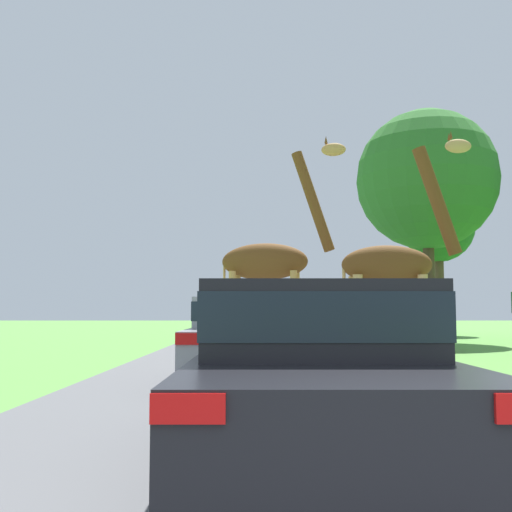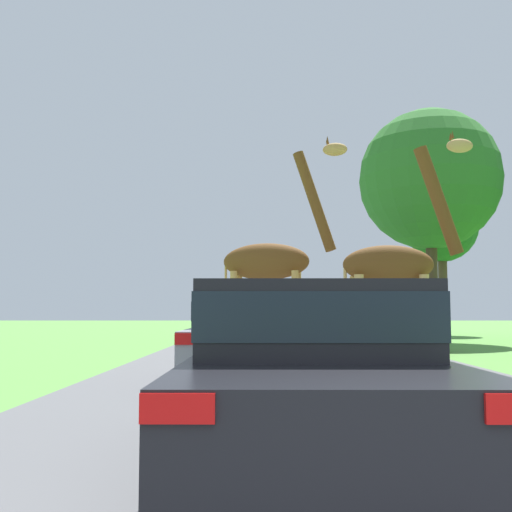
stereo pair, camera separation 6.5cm
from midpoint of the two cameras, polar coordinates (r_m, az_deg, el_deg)
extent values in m
cube|color=#5B5B5E|center=(31.00, 1.94, -7.09)|extent=(7.61, 120.00, 0.00)
cylinder|color=tan|center=(14.88, 3.88, -5.43)|extent=(0.16, 0.16, 2.08)
cylinder|color=#2D2319|center=(14.92, 3.90, -9.24)|extent=(0.21, 0.21, 0.09)
cylinder|color=tan|center=(14.26, 3.63, -5.46)|extent=(0.16, 0.16, 2.08)
cylinder|color=#2D2319|center=(14.30, 3.66, -9.43)|extent=(0.21, 0.21, 0.09)
cylinder|color=tan|center=(15.08, -1.41, -5.43)|extent=(0.16, 0.16, 2.08)
cylinder|color=#2D2319|center=(15.12, -1.42, -9.19)|extent=(0.21, 0.21, 0.09)
cylinder|color=tan|center=(14.47, -1.88, -5.45)|extent=(0.16, 0.16, 2.08)
cylinder|color=#2D2319|center=(14.51, -1.89, -9.37)|extent=(0.21, 0.21, 0.09)
ellipsoid|color=brown|center=(14.70, 1.03, -0.50)|extent=(2.08, 1.04, 0.84)
cylinder|color=brown|center=(14.75, 5.33, 4.87)|extent=(1.00, 0.40, 2.35)
ellipsoid|color=tan|center=(14.97, 7.16, 9.38)|extent=(0.59, 0.33, 0.30)
cylinder|color=tan|center=(14.83, -2.58, -2.74)|extent=(0.06, 0.06, 1.14)
cone|color=brown|center=(15.10, 6.51, 10.15)|extent=(0.07, 0.07, 0.16)
cone|color=brown|center=(14.97, 6.49, 10.28)|extent=(0.07, 0.07, 0.16)
cylinder|color=tan|center=(14.07, 14.32, -5.64)|extent=(0.20, 0.20, 1.92)
cylinder|color=#2D2319|center=(14.11, 14.40, -9.29)|extent=(0.26, 0.26, 0.12)
cylinder|color=tan|center=(13.50, 14.93, -5.67)|extent=(0.20, 0.20, 1.92)
cylinder|color=#2D2319|center=(13.54, 15.02, -9.47)|extent=(0.26, 0.26, 0.12)
cylinder|color=tan|center=(13.81, 8.93, -5.75)|extent=(0.20, 0.20, 1.92)
cylinder|color=#2D2319|center=(13.85, 8.98, -9.47)|extent=(0.26, 0.26, 0.12)
cylinder|color=tan|center=(13.22, 9.32, -5.79)|extent=(0.20, 0.20, 1.92)
cylinder|color=#2D2319|center=(13.27, 9.37, -9.67)|extent=(0.26, 0.26, 0.12)
ellipsoid|color=brown|center=(13.67, 11.81, -0.76)|extent=(1.90, 0.70, 0.81)
cylinder|color=brown|center=(14.08, 16.04, 4.76)|extent=(1.01, 0.29, 2.35)
ellipsoid|color=tan|center=(14.46, 17.78, 9.32)|extent=(0.56, 0.24, 0.30)
cylinder|color=tan|center=(13.49, 8.08, -3.00)|extent=(0.07, 0.07, 1.05)
cone|color=brown|center=(14.53, 17.03, 10.16)|extent=(0.07, 0.07, 0.16)
cone|color=brown|center=(14.41, 17.18, 10.30)|extent=(0.07, 0.07, 0.16)
cube|color=black|center=(5.26, 5.08, -11.65)|extent=(1.83, 4.74, 0.55)
cube|color=black|center=(5.22, 5.03, -5.62)|extent=(1.65, 2.13, 0.56)
cube|color=#19232D|center=(5.22, 5.03, -5.32)|extent=(1.66, 2.15, 0.33)
cube|color=red|center=(2.88, -6.35, -13.32)|extent=(0.33, 0.03, 0.13)
cylinder|color=black|center=(6.69, -2.33, -12.16)|extent=(0.37, 0.66, 0.66)
cylinder|color=black|center=(6.78, 10.40, -11.99)|extent=(0.37, 0.66, 0.66)
cylinder|color=black|center=(3.89, -4.41, -17.42)|extent=(0.37, 0.66, 0.66)
cylinder|color=black|center=(4.05, 17.70, -16.72)|extent=(0.37, 0.66, 0.66)
cube|color=maroon|center=(31.56, 5.55, -6.03)|extent=(1.84, 4.67, 0.54)
cube|color=maroon|center=(31.55, 5.54, -5.16)|extent=(1.66, 2.10, 0.42)
cube|color=#19232D|center=(31.55, 5.54, -5.12)|extent=(1.68, 2.12, 0.25)
cube|color=red|center=(29.16, 4.47, -5.76)|extent=(0.33, 0.03, 0.13)
cube|color=red|center=(29.31, 7.44, -5.73)|extent=(0.33, 0.03, 0.13)
cylinder|color=black|center=(32.90, 4.04, -6.38)|extent=(0.37, 0.66, 0.66)
cylinder|color=black|center=(33.03, 6.61, -6.36)|extent=(0.37, 0.66, 0.66)
cylinder|color=black|center=(30.11, 4.38, -6.52)|extent=(0.37, 0.66, 0.66)
cylinder|color=black|center=(30.25, 7.19, -6.49)|extent=(0.37, 0.66, 0.66)
cube|color=#561914|center=(19.31, 12.00, -6.46)|extent=(1.78, 4.77, 0.67)
cube|color=#561914|center=(19.31, 11.97, -4.85)|extent=(1.60, 2.15, 0.41)
cube|color=#19232D|center=(19.31, 11.97, -4.79)|extent=(1.62, 2.17, 0.25)
cube|color=red|center=(16.82, 11.18, -5.90)|extent=(0.32, 0.03, 0.16)
cube|color=red|center=(17.15, 16.00, -5.78)|extent=(0.32, 0.03, 0.16)
cylinder|color=black|center=(20.60, 9.25, -7.20)|extent=(0.36, 0.66, 0.66)
cylinder|color=black|center=(20.87, 13.15, -7.11)|extent=(0.36, 0.66, 0.66)
cylinder|color=black|center=(17.79, 10.68, -7.55)|extent=(0.36, 0.66, 0.66)
cylinder|color=black|center=(18.09, 15.16, -7.42)|extent=(0.36, 0.66, 0.66)
cube|color=navy|center=(25.35, 3.73, -6.28)|extent=(1.94, 4.22, 0.61)
cube|color=navy|center=(25.34, 3.72, -5.04)|extent=(1.74, 1.90, 0.48)
cube|color=#19232D|center=(25.34, 3.72, -4.99)|extent=(1.76, 1.92, 0.29)
cube|color=red|center=(23.19, 2.06, -5.87)|extent=(0.35, 0.03, 0.15)
cube|color=red|center=(23.29, 5.99, -5.84)|extent=(0.35, 0.03, 0.15)
cylinder|color=black|center=(26.59, 1.89, -6.78)|extent=(0.39, 0.62, 0.62)
cylinder|color=black|center=(26.68, 5.24, -6.76)|extent=(0.39, 0.62, 0.62)
cylinder|color=black|center=(24.06, 2.05, -6.98)|extent=(0.39, 0.62, 0.62)
cylinder|color=black|center=(24.16, 5.75, -6.95)|extent=(0.39, 0.62, 0.62)
cube|color=gray|center=(10.57, -0.29, -8.12)|extent=(1.94, 4.19, 0.63)
cube|color=gray|center=(10.55, -0.29, -5.07)|extent=(1.74, 1.88, 0.49)
cube|color=#19232D|center=(10.55, -0.29, -4.94)|extent=(1.76, 1.90, 0.29)
cube|color=red|center=(8.50, -5.86, -7.34)|extent=(0.35, 0.03, 0.15)
cube|color=red|center=(8.48, 4.95, -7.36)|extent=(0.35, 0.03, 0.15)
cylinder|color=black|center=(11.87, -4.01, -9.06)|extent=(0.39, 0.63, 0.63)
cylinder|color=black|center=(11.85, 3.57, -9.07)|extent=(0.39, 0.63, 0.63)
cylinder|color=black|center=(9.38, -5.20, -10.16)|extent=(0.39, 0.63, 0.63)
cylinder|color=black|center=(9.36, 4.43, -10.17)|extent=(0.39, 0.63, 0.63)
cylinder|color=#4C3828|center=(33.71, 16.34, -2.53)|extent=(0.45, 0.45, 4.94)
sphere|color=#1E561E|center=(33.96, 16.22, 2.56)|extent=(3.65, 3.65, 3.65)
cylinder|color=#4C3828|center=(25.82, 15.44, -1.23)|extent=(0.44, 0.44, 5.52)
sphere|color=#2D7028|center=(26.28, 15.26, 6.60)|extent=(5.52, 5.52, 5.52)
camera|label=1|loc=(0.03, -89.87, -0.01)|focal=45.00mm
camera|label=2|loc=(0.03, 90.13, 0.01)|focal=45.00mm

